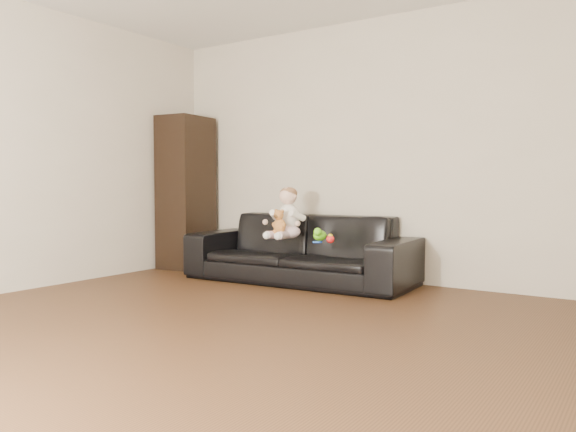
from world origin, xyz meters
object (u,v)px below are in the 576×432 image
Objects in this scene: baby at (287,216)px; toy_rattle at (330,239)px; cabinet at (186,193)px; sofa at (300,248)px; teddy_bear at (279,222)px; toy_blue_disc at (317,242)px; toy_green at (320,235)px.

baby reaches higher than toy_rattle.
cabinet is 2.18m from toy_rattle.
toy_rattle is at bearing -16.32° from cabinet.
sofa is at bearing 58.01° from baby.
teddy_bear is 2.58× the size of toy_blue_disc.
toy_rattle is 0.13m from toy_blue_disc.
sofa reaches higher than toy_green.
toy_blue_disc is (-0.12, -0.02, -0.03)m from toy_rattle.
toy_blue_disc is at bearing -17.35° from cabinet.
cabinet reaches higher than sofa.
baby is at bearing 165.13° from toy_rattle.
cabinet is 19.52× the size of toy_blue_disc.
toy_green is 0.17m from toy_blue_disc.
baby is at bearing -122.25° from sofa.
toy_green reaches higher than toy_blue_disc.
baby is at bearing 92.27° from teddy_bear.
teddy_bear reaches higher than toy_green.
baby reaches higher than teddy_bear.
sofa is 4.48× the size of baby.
teddy_bear is at bearing -104.83° from sofa.
cabinet is 1.58m from baby.
baby is at bearing 178.54° from toy_green.
toy_rattle is (0.19, -0.14, -0.01)m from toy_green.
toy_blue_disc is at bearing -22.95° from baby.
sofa is 30.46× the size of toy_rattle.
cabinet reaches higher than toy_green.
toy_blue_disc is (0.44, -0.16, -0.22)m from baby.
sofa is 15.57× the size of toy_green.
cabinet is 7.55× the size of teddy_bear.
baby is 3.47× the size of toy_green.
cabinet is 1.62m from teddy_bear.
toy_rattle is (0.55, 0.00, -0.14)m from teddy_bear.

